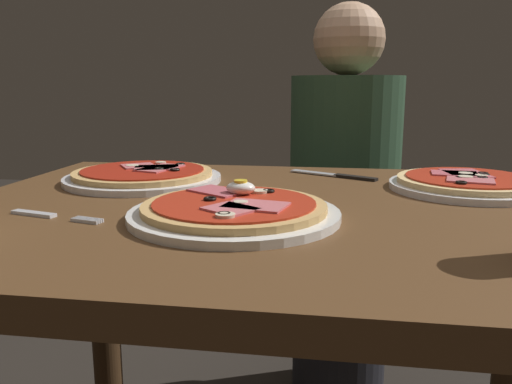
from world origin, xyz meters
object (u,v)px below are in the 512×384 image
object	(u,v)px
knife	(339,176)
dining_table	(282,285)
pizza_foreground	(234,210)
diner_person	(343,219)
pizza_across_left	(143,176)
fork	(49,215)
pizza_across_right	(468,184)

from	to	relation	value
knife	dining_table	bearing A→B (deg)	-107.55
pizza_foreground	diner_person	world-z (taller)	diner_person
diner_person	pizza_foreground	bearing A→B (deg)	78.71
diner_person	pizza_across_left	bearing A→B (deg)	55.20
dining_table	fork	xyz separation A→B (m)	(-0.33, -0.13, 0.14)
dining_table	diner_person	distance (m)	0.74
dining_table	knife	distance (m)	0.32
pizza_foreground	pizza_across_left	size ratio (longest dim) A/B	0.99
pizza_across_left	pizza_across_right	bearing A→B (deg)	0.96
diner_person	pizza_across_right	bearing A→B (deg)	110.66
pizza_across_left	dining_table	bearing A→B (deg)	-29.02
pizza_foreground	fork	distance (m)	0.27
pizza_across_left	diner_person	xyz separation A→B (m)	(0.40, 0.57, -0.22)
fork	dining_table	bearing A→B (deg)	21.21
pizza_foreground	pizza_across_right	xyz separation A→B (m)	(0.38, 0.27, -0.00)
pizza_foreground	pizza_across_left	distance (m)	0.35
pizza_foreground	fork	bearing A→B (deg)	-172.97
pizza_across_left	diner_person	distance (m)	0.73
fork	pizza_foreground	bearing A→B (deg)	7.03
pizza_foreground	pizza_across_left	xyz separation A→B (m)	(-0.23, 0.26, -0.00)
pizza_across_left	fork	size ratio (longest dim) A/B	1.94
pizza_across_right	diner_person	distance (m)	0.64
dining_table	diner_person	xyz separation A→B (m)	(0.11, 0.73, -0.07)
pizza_across_left	pizza_across_right	size ratio (longest dim) A/B	1.10
fork	knife	size ratio (longest dim) A/B	0.86
pizza_across_left	knife	bearing A→B (deg)	16.45
dining_table	pizza_foreground	size ratio (longest dim) A/B	3.56
pizza_foreground	knife	bearing A→B (deg)	68.27
pizza_across_right	pizza_foreground	bearing A→B (deg)	-144.83
diner_person	knife	bearing A→B (deg)	87.65
knife	diner_person	distance (m)	0.51
dining_table	pizza_across_right	distance (m)	0.39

